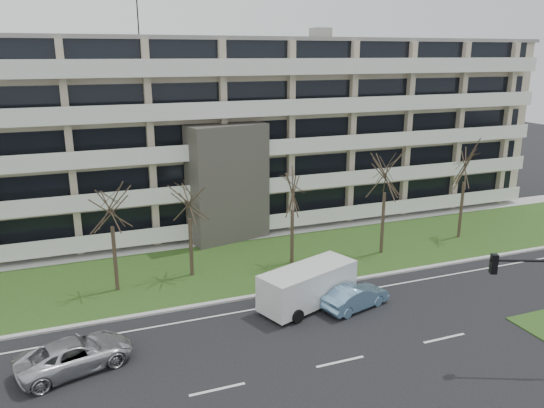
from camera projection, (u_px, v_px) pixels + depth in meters
name	position (u px, v px, depth m)	size (l,w,h in m)	color
ground	(340.00, 362.00, 25.07)	(160.00, 160.00, 0.00)	black
grass_verge	(252.00, 263.00, 36.73)	(90.00, 10.00, 0.06)	#264717
curb	(278.00, 292.00, 32.24)	(90.00, 0.35, 0.12)	#B2B2AD
sidewalk	(229.00, 238.00, 41.67)	(90.00, 2.00, 0.08)	#B2B2AD
lane_edge_line	(287.00, 303.00, 30.90)	(90.00, 0.12, 0.01)	white
apartment_building	(204.00, 131.00, 45.71)	(60.50, 15.10, 18.75)	#B8A68F
silver_pickup	(75.00, 354.00, 24.36)	(2.40, 5.20, 1.45)	silver
blue_sedan	(356.00, 297.00, 30.18)	(1.45, 4.15, 1.37)	#76A5CC
white_van	(309.00, 283.00, 30.36)	(6.37, 4.12, 2.32)	silver
tree_2	(110.00, 201.00, 31.02)	(3.69, 3.69, 7.39)	#382B21
tree_3	(189.00, 195.00, 33.29)	(3.51, 3.51, 7.03)	#382B21
tree_4	(293.00, 189.00, 35.37)	(3.45, 3.45, 6.90)	#382B21
tree_5	(386.00, 168.00, 36.98)	(4.07, 4.07, 8.14)	#382B21
tree_6	(466.00, 160.00, 40.28)	(4.02, 4.02, 8.05)	#382B21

